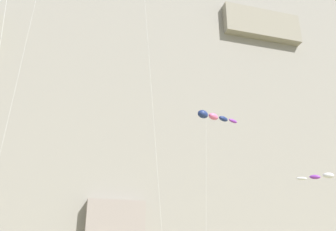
% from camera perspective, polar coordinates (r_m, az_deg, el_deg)
% --- Properties ---
extents(cliff_face, '(180.00, 29.87, 75.40)m').
position_cam_1_polar(cliff_face, '(79.08, -8.65, 3.20)').
color(cliff_face, gray).
rests_on(cliff_face, ground).
extents(kite_windsock_low_center, '(5.49, 6.74, 14.21)m').
position_cam_1_polar(kite_windsock_low_center, '(47.98, 24.19, -8.63)').
color(kite_windsock_low_center, purple).
rests_on(kite_windsock_low_center, ground).
extents(kite_windsock_low_left, '(6.12, 3.82, 19.19)m').
position_cam_1_polar(kite_windsock_low_left, '(39.71, 7.04, -0.16)').
color(kite_windsock_low_left, navy).
rests_on(kite_windsock_low_left, ground).
extents(kite_banner_low_right, '(2.78, 4.44, 28.95)m').
position_cam_1_polar(kite_banner_low_right, '(36.41, -22.50, 15.20)').
color(kite_banner_low_right, black).
rests_on(kite_banner_low_right, ground).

